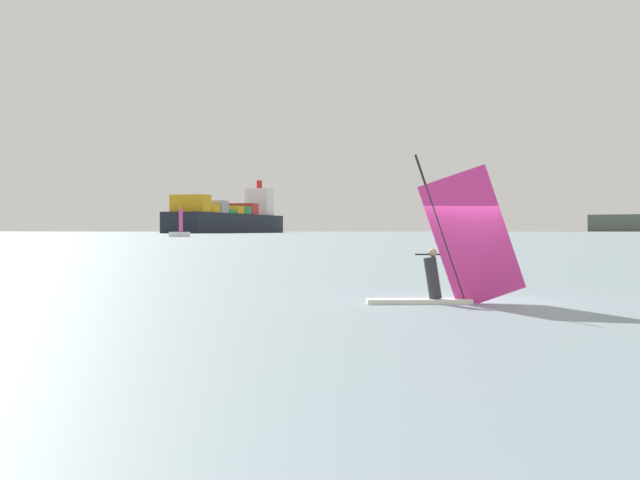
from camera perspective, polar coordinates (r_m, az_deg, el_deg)
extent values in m
plane|color=gray|center=(20.19, 11.00, -4.60)|extent=(4000.00, 4000.00, 0.00)
cube|color=white|center=(19.42, 7.52, -4.63)|extent=(2.69, 1.60, 0.12)
cylinder|color=black|center=(19.42, 9.07, 0.99)|extent=(1.23, 0.58, 3.70)
cube|color=#D8338C|center=(19.60, 11.44, 0.21)|extent=(2.60, 1.16, 3.74)
cylinder|color=black|center=(19.49, 9.89, -1.08)|extent=(1.70, 0.76, 0.04)
cylinder|color=#2D2D33|center=(19.43, 8.54, -2.87)|extent=(0.57, 0.48, 1.10)
sphere|color=tan|center=(19.40, 8.54, -0.95)|extent=(0.22, 0.22, 0.22)
cube|color=black|center=(507.28, -6.90, 1.25)|extent=(35.17, 143.14, 12.67)
cube|color=silver|center=(557.17, -4.63, 2.88)|extent=(18.38, 15.32, 19.89)
cylinder|color=red|center=(557.80, -4.63, 4.21)|extent=(4.00, 4.00, 6.00)
cube|color=red|center=(525.14, -6.04, 2.35)|extent=(23.08, 12.91, 7.80)
cube|color=#2D8C47|center=(513.61, -6.59, 2.24)|extent=(23.08, 12.91, 5.20)
cube|color=gold|center=(502.18, -7.18, 2.27)|extent=(23.08, 12.91, 5.20)
cube|color=#2D8C47|center=(490.76, -7.79, 2.16)|extent=(23.08, 12.91, 2.60)
cube|color=#99999E|center=(479.50, -8.42, 2.50)|extent=(23.08, 12.91, 7.80)
cube|color=gold|center=(468.20, -9.09, 2.38)|extent=(23.08, 12.91, 5.20)
cube|color=gold|center=(457.09, -9.80, 2.75)|extent=(23.08, 12.91, 10.40)
cube|color=#4C564C|center=(1317.78, 10.61, 1.15)|extent=(1290.19, 599.15, 22.51)
cube|color=white|center=(214.56, -10.60, 0.42)|extent=(3.44, 8.61, 1.39)
cylinder|color=#B2B2B7|center=(214.58, -10.61, 1.60)|extent=(0.16, 0.16, 7.40)
cube|color=#D8338C|center=(215.30, -10.51, 1.50)|extent=(0.35, 2.39, 6.22)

